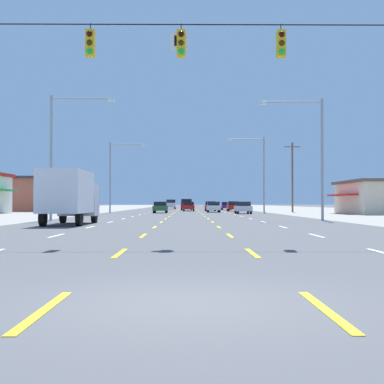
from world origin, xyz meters
The scene contains 21 objects.
ground_plane centered at (0.00, 66.00, 0.00)m, with size 572.00×572.00×0.00m, color #4C4C4F.
lot_apron_left centered at (-24.75, 66.00, 0.00)m, with size 28.00×440.00×0.01m, color gray.
lot_apron_right centered at (24.75, 66.00, 0.00)m, with size 28.00×440.00×0.01m, color gray.
lane_markings centered at (0.00, 104.50, 0.01)m, with size 10.64×227.60×0.01m.
signal_span_wire centered at (-0.02, 11.28, 5.14)m, with size 25.12×0.53×8.62m.
box_truck_far_left_nearest centered at (-7.13, 25.42, 1.84)m, with size 2.40×7.20×3.23m.
sedan_far_right_near centered at (6.76, 57.48, 0.76)m, with size 1.80×4.50×1.46m.
sedan_inner_left_mid centered at (-3.46, 62.42, 0.76)m, with size 1.80×4.50×1.46m.
sedan_inner_right_midfar centered at (3.66, 67.11, 0.76)m, with size 1.80×4.50×1.46m.
hatchback_far_right_far centered at (7.14, 76.36, 0.78)m, with size 1.72×3.90×1.54m.
sedan_center_turn_farther centered at (0.24, 77.28, 0.76)m, with size 1.80×4.50×1.46m.
hatchback_inner_right_farthest centered at (3.70, 78.25, 0.78)m, with size 1.72×3.90×1.54m.
suv_center_turn_distant_a centered at (-0.13, 87.69, 1.03)m, with size 1.98×4.90×1.98m.
sedan_far_right_distant_b centered at (7.19, 92.02, 0.76)m, with size 1.80×4.50×1.46m.
suv_inner_left_distant_c centered at (-3.39, 105.26, 1.03)m, with size 1.98×4.90×1.98m.
storefront_left_row_2 centered at (-26.57, 77.80, 2.64)m, with size 14.58×15.00×5.24m.
streetlight_left_row_0 centered at (-9.60, 32.83, 5.53)m, with size 4.85×0.26×9.38m.
streetlight_right_row_0 centered at (9.59, 32.83, 5.42)m, with size 4.86×0.26×9.16m.
streetlight_left_row_1 centered at (-9.61, 63.35, 5.46)m, with size 4.78×0.26×9.25m.
streetlight_right_row_1 centered at (9.62, 63.35, 5.86)m, with size 4.91×0.26×9.99m.
utility_pole_right_row_1 centered at (14.68, 67.28, 5.06)m, with size 2.20×0.26×9.72m.
Camera 1 is at (0.03, -7.18, 1.34)m, focal length 50.19 mm.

